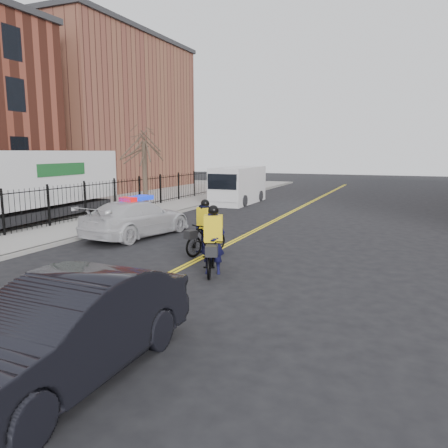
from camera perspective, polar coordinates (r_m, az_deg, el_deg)
name	(u,v)px	position (r m, az deg, el deg)	size (l,w,h in m)	color
ground	(177,270)	(13.51, -6.14, -6.01)	(120.00, 120.00, 0.00)	black
center_line_left	(258,228)	(20.72, 4.44, -0.53)	(0.10, 60.00, 0.01)	yellow
center_line_right	(261,228)	(20.67, 4.86, -0.56)	(0.10, 60.00, 0.01)	yellow
sidewalk	(127,218)	(24.07, -12.55, 0.83)	(3.00, 60.00, 0.15)	#999790
curb	(151,219)	(23.24, -9.53, 0.63)	(0.20, 60.00, 0.15)	#999790
iron_fence	(104,199)	(24.85, -15.45, 3.13)	(0.12, 28.00, 2.00)	black
warehouse_far	(89,116)	(46.09, -17.21, 13.29)	(14.00, 18.00, 14.00)	brown
street_tree	(144,152)	(25.52, -10.39, 9.18)	(3.20, 3.20, 4.80)	#33261E
police_cruiser	(137,218)	(18.93, -11.26, 0.75)	(2.92, 5.61, 1.71)	silver
dark_sedan	(65,331)	(7.42, -20.05, -13.00)	(1.75, 5.02, 1.65)	black
cargo_van	(237,186)	(30.54, 1.77, 5.01)	(2.40, 6.02, 2.51)	silver
semi_trailer	(31,182)	(23.87, -23.90, 4.98)	(3.17, 11.79, 3.63)	silver
cyclist_near	(213,250)	(12.91, -1.39, -3.41)	(1.40, 2.21, 2.05)	black
cyclist_far	(205,233)	(15.28, -2.48, -1.17)	(1.17, 2.01, 1.96)	black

